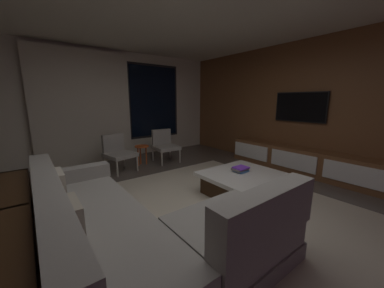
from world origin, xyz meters
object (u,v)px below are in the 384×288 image
at_px(side_stool, 142,149).
at_px(sectional_couch, 132,231).
at_px(accent_chair_near_window, 164,144).
at_px(book_stack_on_coffee_table, 241,169).
at_px(console_table_behind_couch, 3,253).
at_px(accent_chair_by_curtain, 118,151).
at_px(media_console, 300,161).
at_px(mounted_tv, 300,107).
at_px(coffee_table, 245,184).

bearing_deg(side_stool, sectional_couch, -116.32).
bearing_deg(sectional_couch, side_stool, 63.68).
relative_size(sectional_couch, accent_chair_near_window, 3.21).
distance_m(book_stack_on_coffee_table, console_table_behind_couch, 2.91).
distance_m(accent_chair_by_curtain, media_console, 3.83).
bearing_deg(console_table_behind_couch, mounted_tv, 4.09).
bearing_deg(media_console, coffee_table, -179.01).
relative_size(side_stool, mounted_tv, 0.43).
bearing_deg(accent_chair_near_window, console_table_behind_couch, -137.62).
distance_m(coffee_table, mounted_tv, 2.31).
height_order(mounted_tv, console_table_behind_couch, mounted_tv).
relative_size(sectional_couch, mounted_tv, 2.34).
bearing_deg(coffee_table, sectional_couch, -172.86).
bearing_deg(book_stack_on_coffee_table, side_stool, 104.19).
bearing_deg(coffee_table, mounted_tv, 6.61).
bearing_deg(side_stool, accent_chair_near_window, -3.18).
bearing_deg(media_console, accent_chair_by_curtain, 140.38).
bearing_deg(accent_chair_by_curtain, console_table_behind_couch, -123.51).
bearing_deg(book_stack_on_coffee_table, accent_chair_by_curtain, 116.88).
distance_m(accent_chair_near_window, console_table_behind_couch, 3.89).
distance_m(accent_chair_near_window, side_stool, 0.59).
bearing_deg(media_console, console_table_behind_couch, -178.19).
distance_m(book_stack_on_coffee_table, side_stool, 2.48).
bearing_deg(console_table_behind_couch, accent_chair_near_window, 42.38).
bearing_deg(media_console, sectional_couch, -175.80).
relative_size(book_stack_on_coffee_table, side_stool, 0.54).
relative_size(accent_chair_by_curtain, mounted_tv, 0.73).
xyz_separation_m(coffee_table, mounted_tv, (1.98, 0.23, 1.16)).
bearing_deg(sectional_couch, mounted_tv, 6.88).
height_order(accent_chair_near_window, media_console, accent_chair_near_window).
bearing_deg(mounted_tv, media_console, -132.38).
height_order(media_console, mounted_tv, mounted_tv).
distance_m(coffee_table, console_table_behind_couch, 2.88).
distance_m(coffee_table, accent_chair_by_curtain, 2.74).
height_order(side_stool, media_console, media_console).
height_order(media_console, console_table_behind_couch, console_table_behind_couch).
height_order(accent_chair_by_curtain, media_console, accent_chair_by_curtain).
distance_m(side_stool, mounted_tv, 3.58).
bearing_deg(accent_chair_near_window, book_stack_on_coffee_table, -89.43).
xyz_separation_m(side_stool, media_console, (2.37, -2.51, -0.12)).
xyz_separation_m(sectional_couch, accent_chair_near_window, (1.96, 2.75, 0.14)).
bearing_deg(console_table_behind_couch, coffee_table, 2.33).
xyz_separation_m(book_stack_on_coffee_table, accent_chair_near_window, (-0.02, 2.38, 0.03)).
relative_size(accent_chair_near_window, media_console, 0.25).
relative_size(sectional_couch, console_table_behind_couch, 1.19).
bearing_deg(accent_chair_by_curtain, side_stool, 6.83).
relative_size(coffee_table, media_console, 0.37).
bearing_deg(sectional_couch, coffee_table, 7.14).
relative_size(book_stack_on_coffee_table, media_console, 0.08).
xyz_separation_m(accent_chair_by_curtain, console_table_behind_couch, (-1.71, -2.59, -0.03)).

